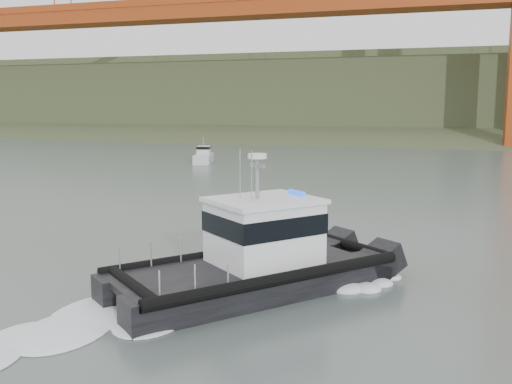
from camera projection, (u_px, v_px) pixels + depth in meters
ground at (226, 291)px, 20.18m from camera, size 400.00×400.00×0.00m
headlands at (408, 103)px, 137.39m from camera, size 500.00×105.36×27.12m
patrol_boat at (256, 255)px, 20.11m from camera, size 9.53×10.38×5.03m
motorboat at (204, 156)px, 65.10m from camera, size 3.24×5.69×2.97m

